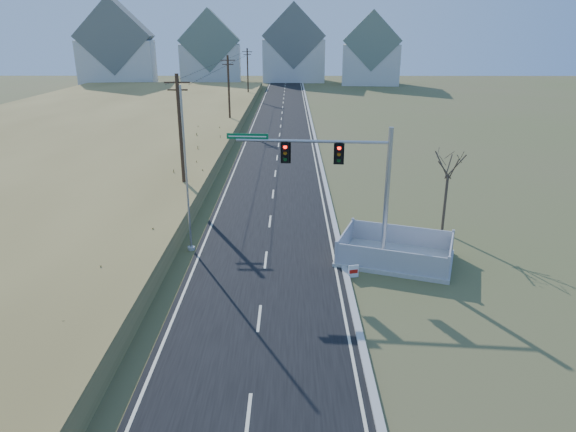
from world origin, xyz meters
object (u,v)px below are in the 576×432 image
object	(u,v)px
flagpole	(187,188)
traffic_signal_mast	(353,177)
fence_enclosure	(395,256)
open_sign	(353,271)
bare_tree	(449,163)

from	to	relation	value
flagpole	traffic_signal_mast	bearing A→B (deg)	-2.13
fence_enclosure	open_sign	bearing A→B (deg)	-120.39
traffic_signal_mast	open_sign	distance (m)	5.10
bare_tree	open_sign	bearing A→B (deg)	-134.48
fence_enclosure	flagpole	bearing A→B (deg)	-167.50
fence_enclosure	open_sign	world-z (taller)	fence_enclosure
fence_enclosure	traffic_signal_mast	bearing A→B (deg)	175.50
flagpole	fence_enclosure	bearing A→B (deg)	-6.95
fence_enclosure	bare_tree	xyz separation A→B (m)	(3.72, 4.22, 4.08)
traffic_signal_mast	bare_tree	world-z (taller)	traffic_signal_mast
traffic_signal_mast	bare_tree	bearing A→B (deg)	32.58
fence_enclosure	bare_tree	world-z (taller)	bare_tree
traffic_signal_mast	open_sign	world-z (taller)	traffic_signal_mast
open_sign	flagpole	bearing A→B (deg)	144.70
traffic_signal_mast	flagpole	bearing A→B (deg)	-177.14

